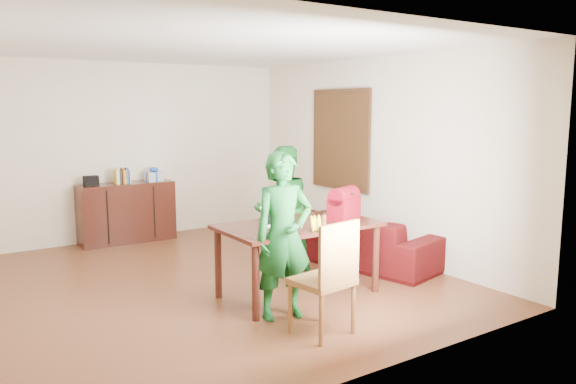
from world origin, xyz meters
TOP-DOWN VIEW (x-y plane):
  - room at (0.01, 0.13)m, footprint 5.20×5.70m
  - table at (0.57, -0.94)m, footprint 1.70×0.96m
  - chair at (0.14, -1.94)m, footprint 0.54×0.52m
  - person_near at (0.08, -1.39)m, footprint 0.65×0.49m
  - person_far at (0.90, -0.12)m, footprint 0.77×0.61m
  - laptop at (0.33, -1.02)m, footprint 0.38×0.31m
  - bananas at (0.50, -1.35)m, footprint 0.17×0.11m
  - bottle at (0.63, -1.30)m, footprint 0.06×0.06m
  - red_bag at (1.13, -1.01)m, footprint 0.44×0.34m
  - sofa at (1.95, -0.29)m, footprint 1.38×2.40m

SIDE VIEW (x-z plane):
  - chair at x=0.14m, z-range -0.22..0.84m
  - sofa at x=1.95m, z-range 0.00..0.66m
  - table at x=0.57m, z-range 0.30..1.09m
  - person_far at x=0.90m, z-range 0.00..1.57m
  - person_near at x=0.08m, z-range 0.00..1.62m
  - bananas at x=0.50m, z-range 0.79..0.86m
  - laptop at x=0.33m, z-range 0.72..0.95m
  - bottle at x=0.63m, z-range 0.79..0.96m
  - red_bag at x=1.13m, z-range 0.79..1.08m
  - room at x=0.01m, z-range -0.14..2.76m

